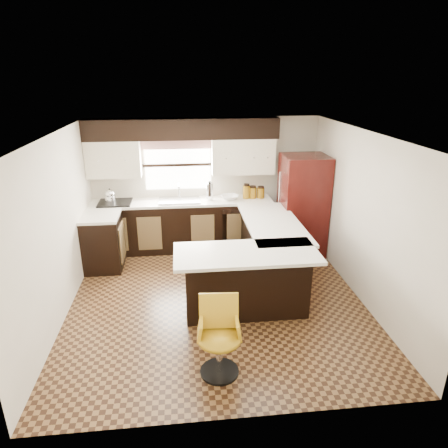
{
  "coord_description": "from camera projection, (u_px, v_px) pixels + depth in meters",
  "views": [
    {
      "loc": [
        -0.46,
        -5.11,
        3.12
      ],
      "look_at": [
        0.16,
        0.45,
        1.01
      ],
      "focal_mm": 32.0,
      "sensor_mm": 36.0,
      "label": 1
    }
  ],
  "objects": [
    {
      "name": "upper_cab_right",
      "position": [
        243.0,
        156.0,
        7.25
      ],
      "size": [
        1.14,
        0.35,
        0.64
      ],
      "primitive_type": "cube",
      "color": "beige",
      "rests_on": "wall_back"
    },
    {
      "name": "window_pane",
      "position": [
        178.0,
        165.0,
        7.33
      ],
      "size": [
        1.2,
        0.02,
        0.9
      ],
      "primitive_type": "cube",
      "color": "white",
      "rests_on": "wall_back"
    },
    {
      "name": "wall_back",
      "position": [
        205.0,
        182.0,
        7.53
      ],
      "size": [
        4.4,
        0.0,
        4.4
      ],
      "primitive_type": "plane",
      "rotation": [
        1.57,
        0.0,
        0.0
      ],
      "color": "beige",
      "rests_on": "floor"
    },
    {
      "name": "wall_right",
      "position": [
        362.0,
        217.0,
        5.7
      ],
      "size": [
        0.0,
        4.4,
        4.4
      ],
      "primitive_type": "plane",
      "rotation": [
        1.57,
        0.0,
        -1.57
      ],
      "color": "beige",
      "rests_on": "floor"
    },
    {
      "name": "soffit",
      "position": [
        182.0,
        129.0,
        6.96
      ],
      "size": [
        3.4,
        0.35,
        0.36
      ],
      "primitive_type": "cube",
      "color": "black",
      "rests_on": "wall_back"
    },
    {
      "name": "bar_chair",
      "position": [
        219.0,
        339.0,
        4.29
      ],
      "size": [
        0.51,
        0.51,
        0.89
      ],
      "primitive_type": null,
      "rotation": [
        0.0,
        0.0,
        -0.07
      ],
      "color": "#BC8F15",
      "rests_on": "floor"
    },
    {
      "name": "dishwasher",
      "position": [
        238.0,
        230.0,
        7.31
      ],
      "size": [
        0.58,
        0.03,
        0.78
      ],
      "primitive_type": "cube",
      "color": "black",
      "rests_on": "floor"
    },
    {
      "name": "kettle",
      "position": [
        110.0,
        195.0,
        7.09
      ],
      "size": [
        0.19,
        0.19,
        0.25
      ],
      "primitive_type": null,
      "color": "silver",
      "rests_on": "cooktop"
    },
    {
      "name": "peninsula_long",
      "position": [
        268.0,
        251.0,
        6.42
      ],
      "size": [
        0.6,
        1.95,
        0.9
      ],
      "primitive_type": "cube",
      "color": "black",
      "rests_on": "floor"
    },
    {
      "name": "base_cab_back",
      "position": [
        183.0,
        226.0,
        7.47
      ],
      "size": [
        3.3,
        0.6,
        0.9
      ],
      "primitive_type": "cube",
      "color": "black",
      "rests_on": "floor"
    },
    {
      "name": "canister_large",
      "position": [
        246.0,
        192.0,
        7.39
      ],
      "size": [
        0.13,
        0.13,
        0.24
      ],
      "primitive_type": "cylinder",
      "color": "brown",
      "rests_on": "counter_back"
    },
    {
      "name": "peninsula_return",
      "position": [
        246.0,
        282.0,
        5.46
      ],
      "size": [
        1.65,
        0.6,
        0.9
      ],
      "primitive_type": "cube",
      "color": "black",
      "rests_on": "floor"
    },
    {
      "name": "sink",
      "position": [
        179.0,
        200.0,
        7.26
      ],
      "size": [
        0.75,
        0.45,
        0.03
      ],
      "primitive_type": "cube",
      "color": "#B2B2B7",
      "rests_on": "counter_back"
    },
    {
      "name": "cooktop",
      "position": [
        115.0,
        203.0,
        7.14
      ],
      "size": [
        0.58,
        0.5,
        0.02
      ],
      "primitive_type": "cube",
      "color": "black",
      "rests_on": "counter_back"
    },
    {
      "name": "counter_pen_long",
      "position": [
        273.0,
        223.0,
        6.26
      ],
      "size": [
        0.84,
        1.95,
        0.04
      ],
      "primitive_type": "cube",
      "color": "silver",
      "rests_on": "peninsula_long"
    },
    {
      "name": "canister_small",
      "position": [
        261.0,
        193.0,
        7.43
      ],
      "size": [
        0.14,
        0.14,
        0.19
      ],
      "primitive_type": "cylinder",
      "color": "brown",
      "rests_on": "counter_back"
    },
    {
      "name": "counter_back",
      "position": [
        182.0,
        202.0,
        7.3
      ],
      "size": [
        3.3,
        0.6,
        0.04
      ],
      "primitive_type": "cube",
      "color": "silver",
      "rests_on": "base_cab_back"
    },
    {
      "name": "floor",
      "position": [
        217.0,
        299.0,
        5.9
      ],
      "size": [
        4.4,
        4.4,
        0.0
      ],
      "primitive_type": "plane",
      "color": "#49301A",
      "rests_on": "ground"
    },
    {
      "name": "canister_med",
      "position": [
        253.0,
        193.0,
        7.41
      ],
      "size": [
        0.14,
        0.14,
        0.2
      ],
      "primitive_type": "cylinder",
      "color": "brown",
      "rests_on": "counter_back"
    },
    {
      "name": "ceiling",
      "position": [
        215.0,
        134.0,
        5.06
      ],
      "size": [
        4.4,
        4.4,
        0.0
      ],
      "primitive_type": "plane",
      "rotation": [
        3.14,
        0.0,
        0.0
      ],
      "color": "silver",
      "rests_on": "wall_back"
    },
    {
      "name": "valance",
      "position": [
        177.0,
        144.0,
        7.16
      ],
      "size": [
        1.3,
        0.06,
        0.18
      ],
      "primitive_type": "cube",
      "color": "#D19B93",
      "rests_on": "wall_back"
    },
    {
      "name": "base_cab_left",
      "position": [
        103.0,
        243.0,
        6.72
      ],
      "size": [
        0.6,
        0.7,
        0.9
      ],
      "primitive_type": "cube",
      "color": "black",
      "rests_on": "floor"
    },
    {
      "name": "wall_left",
      "position": [
        58.0,
        229.0,
        5.26
      ],
      "size": [
        0.0,
        4.4,
        4.4
      ],
      "primitive_type": "plane",
      "rotation": [
        1.57,
        0.0,
        1.57
      ],
      "color": "beige",
      "rests_on": "floor"
    },
    {
      "name": "refrigerator",
      "position": [
        302.0,
        206.0,
        7.15
      ],
      "size": [
        0.78,
        0.74,
        1.81
      ],
      "primitive_type": "cube",
      "color": "#350B08",
      "rests_on": "floor"
    },
    {
      "name": "percolator",
      "position": [
        210.0,
        192.0,
        7.29
      ],
      "size": [
        0.13,
        0.13,
        0.32
      ],
      "primitive_type": "cylinder",
      "color": "silver",
      "rests_on": "counter_back"
    },
    {
      "name": "upper_cab_left",
      "position": [
        114.0,
        159.0,
        7.01
      ],
      "size": [
        0.94,
        0.35,
        0.64
      ],
      "primitive_type": "cube",
      "color": "beige",
      "rests_on": "wall_back"
    },
    {
      "name": "counter_pen_return",
      "position": [
        246.0,
        254.0,
        5.21
      ],
      "size": [
        1.89,
        0.84,
        0.04
      ],
      "primitive_type": "cube",
      "color": "silver",
      "rests_on": "peninsula_return"
    },
    {
      "name": "mixing_bowl",
      "position": [
        230.0,
        197.0,
        7.37
      ],
      "size": [
        0.37,
        0.37,
        0.08
      ],
      "primitive_type": "imported",
      "rotation": [
        0.0,
        0.0,
        0.22
      ],
      "color": "white",
      "rests_on": "counter_back"
    },
    {
      "name": "counter_left",
      "position": [
        100.0,
        216.0,
        6.55
      ],
      "size": [
        0.6,
        0.7,
        0.04
      ],
      "primitive_type": "cube",
      "color": "silver",
      "rests_on": "base_cab_left"
    },
    {
      "name": "wall_front",
      "position": [
        239.0,
        312.0,
        3.43
      ],
      "size": [
        4.4,
        0.0,
        4.4
      ],
      "primitive_type": "plane",
      "rotation": [
        -1.57,
        0.0,
        0.0
      ],
      "color": "beige",
      "rests_on": "floor"
    }
  ]
}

